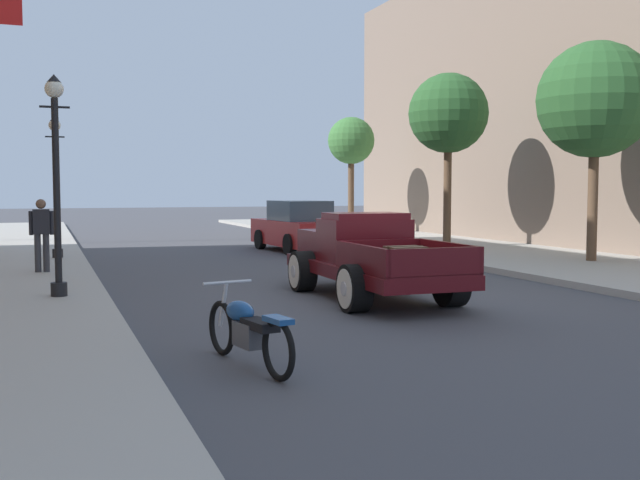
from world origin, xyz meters
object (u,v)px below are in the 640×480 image
object	(u,v)px
hotrod_truck_maroon	(366,257)
car_background_red	(298,228)
street_tree_second	(448,114)
street_lamp_near	(56,168)
motorcycle_parked	(248,329)
pedestrian_sidewalk_left	(41,231)
street_tree_third	(351,142)
street_lamp_far	(56,176)
street_tree_nearest	(595,101)

from	to	relation	value
hotrod_truck_maroon	car_background_red	world-z (taller)	car_background_red
hotrod_truck_maroon	car_background_red	xyz separation A→B (m)	(2.10, 10.11, 0.01)
street_tree_second	car_background_red	bearing A→B (deg)	163.15
car_background_red	street_lamp_near	distance (m)	11.93
motorcycle_parked	pedestrian_sidewalk_left	bearing A→B (deg)	102.68
pedestrian_sidewalk_left	street_tree_third	bearing A→B (deg)	42.84
street_lamp_far	street_tree_nearest	distance (m)	14.47
street_lamp_near	street_tree_nearest	size ratio (longest dim) A/B	0.68
hotrod_truck_maroon	street_lamp_far	bearing A→B (deg)	121.36
car_background_red	pedestrian_sidewalk_left	distance (m)	9.27
car_background_red	street_tree_third	size ratio (longest dim) A/B	0.89
pedestrian_sidewalk_left	street_lamp_far	world-z (taller)	street_lamp_far
hotrod_truck_maroon	street_tree_second	xyz separation A→B (m)	(6.81, 8.68, 3.72)
hotrod_truck_maroon	street_tree_nearest	xyz separation A→B (m)	(7.78, 2.92, 3.56)
motorcycle_parked	car_background_red	xyz separation A→B (m)	(5.63, 14.70, 0.33)
hotrod_truck_maroon	car_background_red	distance (m)	10.33
car_background_red	street_tree_second	bearing A→B (deg)	-16.85
street_lamp_near	motorcycle_parked	bearing A→B (deg)	-71.14
hotrod_truck_maroon	pedestrian_sidewalk_left	bearing A→B (deg)	138.06
pedestrian_sidewalk_left	street_tree_second	distance (m)	13.46
motorcycle_parked	street_lamp_near	size ratio (longest dim) A/B	0.54
car_background_red	street_tree_second	size ratio (longest dim) A/B	0.78
motorcycle_parked	street_tree_third	distance (m)	23.96
street_lamp_far	hotrod_truck_maroon	bearing A→B (deg)	-58.64
pedestrian_sidewalk_left	street_lamp_near	bearing A→B (deg)	-86.20
street_tree_third	car_background_red	bearing A→B (deg)	-125.23
motorcycle_parked	street_tree_nearest	xyz separation A→B (m)	(11.31, 7.51, 3.87)
pedestrian_sidewalk_left	street_lamp_far	bearing A→B (deg)	83.82
street_tree_second	street_lamp_near	bearing A→B (deg)	-147.97
car_background_red	street_tree_third	bearing A→B (deg)	54.77
street_lamp_near	street_tree_nearest	world-z (taller)	street_tree_nearest
pedestrian_sidewalk_left	street_tree_nearest	bearing A→B (deg)	-9.35
hotrod_truck_maroon	street_tree_third	size ratio (longest dim) A/B	1.00
motorcycle_parked	street_tree_third	xyz separation A→B (m)	(10.31, 21.33, 3.60)
street_tree_third	motorcycle_parked	bearing A→B (deg)	-115.80
pedestrian_sidewalk_left	hotrod_truck_maroon	bearing A→B (deg)	-41.94
car_background_red	street_lamp_near	bearing A→B (deg)	-129.69
hotrod_truck_maroon	street_lamp_near	xyz separation A→B (m)	(-5.45, 1.01, 1.63)
car_background_red	pedestrian_sidewalk_left	bearing A→B (deg)	-147.57
motorcycle_parked	street_lamp_near	distance (m)	6.24
hotrod_truck_maroon	street_tree_nearest	distance (m)	9.04
car_background_red	street_tree_nearest	bearing A→B (deg)	-51.73
street_lamp_far	street_tree_second	distance (m)	12.32
street_tree_nearest	car_background_red	bearing A→B (deg)	128.27
street_lamp_far	street_tree_third	world-z (taller)	street_tree_third
motorcycle_parked	street_lamp_near	world-z (taller)	street_lamp_near
street_tree_nearest	street_lamp_near	bearing A→B (deg)	-171.80
hotrod_truck_maroon	street_lamp_far	distance (m)	10.37
hotrod_truck_maroon	street_tree_second	world-z (taller)	street_tree_second
car_background_red	pedestrian_sidewalk_left	world-z (taller)	pedestrian_sidewalk_left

